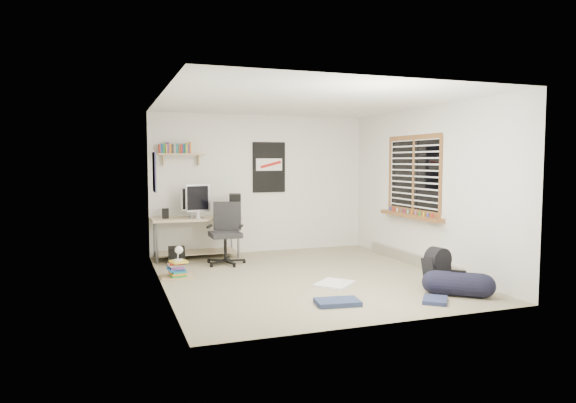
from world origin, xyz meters
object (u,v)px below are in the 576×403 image
object	(u,v)px
duffel_bag	(458,285)
book_stack	(177,267)
office_chair	(225,234)
backpack	(437,273)
desk	(196,237)

from	to	relation	value
duffel_bag	book_stack	world-z (taller)	duffel_bag
office_chair	backpack	size ratio (longest dim) A/B	2.30
backpack	book_stack	world-z (taller)	backpack
duffel_bag	book_stack	size ratio (longest dim) A/B	1.20
office_chair	backpack	xyz separation A→B (m)	(2.27, -2.48, -0.29)
backpack	book_stack	distance (m)	3.61
desk	office_chair	world-z (taller)	office_chair
backpack	duffel_bag	size ratio (longest dim) A/B	0.74
office_chair	book_stack	world-z (taller)	office_chair
office_chair	book_stack	size ratio (longest dim) A/B	2.06
duffel_bag	book_stack	distance (m)	3.84
desk	duffel_bag	world-z (taller)	desk
desk	office_chair	xyz separation A→B (m)	(0.35, -0.70, 0.12)
office_chair	duffel_bag	size ratio (longest dim) A/B	1.71
desk	duffel_bag	xyz separation A→B (m)	(2.64, -3.59, -0.22)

